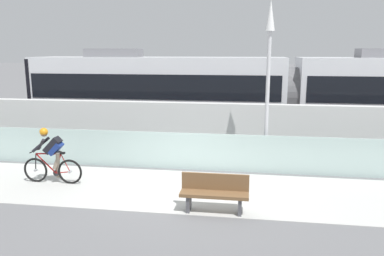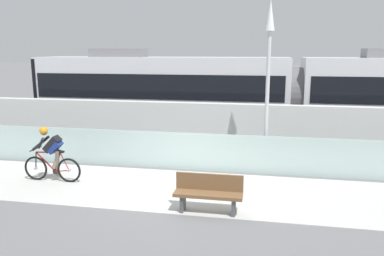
{
  "view_description": "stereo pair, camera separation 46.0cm",
  "coord_description": "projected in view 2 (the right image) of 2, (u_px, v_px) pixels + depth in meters",
  "views": [
    {
      "loc": [
        1.67,
        -9.76,
        3.73
      ],
      "look_at": [
        -0.15,
        2.35,
        1.25
      ],
      "focal_mm": 35.86,
      "sensor_mm": 36.0,
      "label": 1
    },
    {
      "loc": [
        2.13,
        -9.68,
        3.73
      ],
      "look_at": [
        -0.15,
        2.35,
        1.25
      ],
      "focal_mm": 35.86,
      "sensor_mm": 36.0,
      "label": 2
    }
  ],
  "objects": [
    {
      "name": "concrete_barrier_wall",
      "position": [
        203.0,
        129.0,
        13.78
      ],
      "size": [
        32.0,
        0.36,
        1.9
      ],
      "primitive_type": "cube",
      "color": "silver",
      "rests_on": "ground"
    },
    {
      "name": "bike_path_deck",
      "position": [
        181.0,
        190.0,
        10.45
      ],
      "size": [
        32.0,
        3.2,
        0.01
      ],
      "primitive_type": "cube",
      "color": "beige",
      "rests_on": "ground"
    },
    {
      "name": "tram_rail_far",
      "position": [
        216.0,
        132.0,
        17.74
      ],
      "size": [
        32.0,
        0.08,
        0.01
      ],
      "primitive_type": "cube",
      "color": "#595654",
      "rests_on": "ground"
    },
    {
      "name": "tram_rail_near",
      "position": [
        212.0,
        139.0,
        16.36
      ],
      "size": [
        32.0,
        0.08,
        0.01
      ],
      "primitive_type": "cube",
      "color": "#595654",
      "rests_on": "ground"
    },
    {
      "name": "cyclist_on_bike",
      "position": [
        51.0,
        155.0,
        10.99
      ],
      "size": [
        1.77,
        0.58,
        1.61
      ],
      "color": "black",
      "rests_on": "ground"
    },
    {
      "name": "tram",
      "position": [
        295.0,
        95.0,
        16.06
      ],
      "size": [
        22.56,
        2.54,
        3.81
      ],
      "color": "silver",
      "rests_on": "ground"
    },
    {
      "name": "glass_parapet",
      "position": [
        194.0,
        152.0,
        12.11
      ],
      "size": [
        32.0,
        0.05,
        1.19
      ],
      "primitive_type": "cube",
      "color": "#ADC6C1",
      "rests_on": "ground"
    },
    {
      "name": "lamp_post_antenna",
      "position": [
        268.0,
        65.0,
        11.46
      ],
      "size": [
        0.28,
        0.28,
        5.2
      ],
      "color": "gray",
      "rests_on": "ground"
    },
    {
      "name": "ground_plane",
      "position": [
        181.0,
        190.0,
        10.45
      ],
      "size": [
        200.0,
        200.0,
        0.0
      ],
      "primitive_type": "plane",
      "color": "slate"
    },
    {
      "name": "bench",
      "position": [
        208.0,
        192.0,
        8.95
      ],
      "size": [
        1.6,
        0.45,
        0.89
      ],
      "color": "brown",
      "rests_on": "ground"
    }
  ]
}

